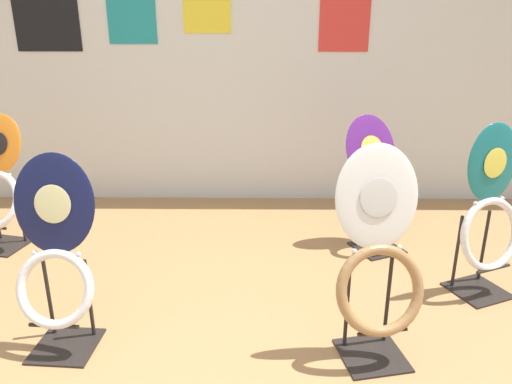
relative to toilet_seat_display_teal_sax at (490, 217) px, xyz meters
name	(u,v)px	position (x,y,z in m)	size (l,w,h in m)	color
wall_back	(220,35)	(-1.52, 1.48, 0.85)	(8.00, 0.07, 2.60)	silver
toilet_seat_display_teal_sax	(490,217)	(0.00, 0.00, 0.00)	(0.42, 0.37, 0.95)	black
toilet_seat_display_white_plain	(378,263)	(-0.71, -0.54, 0.02)	(0.43, 0.35, 0.96)	black
toilet_seat_display_navy_moon	(56,264)	(-2.11, -0.49, -0.03)	(0.38, 0.30, 0.91)	black
toilet_seat_display_purple_note	(378,191)	(-0.46, 0.57, -0.06)	(0.49, 0.49, 0.85)	black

